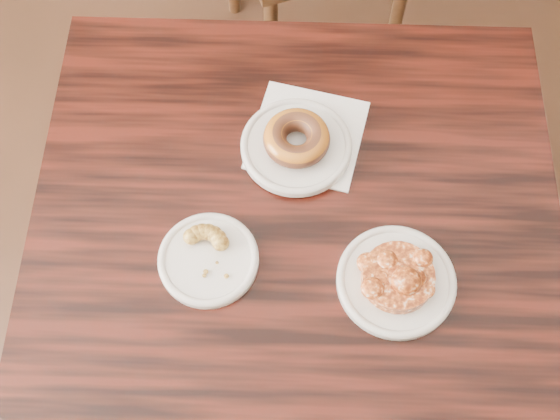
{
  "coord_description": "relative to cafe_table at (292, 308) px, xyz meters",
  "views": [
    {
      "loc": [
        -0.35,
        -0.31,
        1.72
      ],
      "look_at": [
        -0.3,
        0.13,
        0.8
      ],
      "focal_mm": 45.0,
      "sensor_mm": 36.0,
      "label": 1
    }
  ],
  "objects": [
    {
      "name": "cafe_table",
      "position": [
        0.0,
        0.0,
        0.0
      ],
      "size": [
        0.93,
        0.93,
        0.75
      ],
      "primitive_type": "cube",
      "rotation": [
        0.0,
        0.0,
        -0.15
      ],
      "color": "black",
      "rests_on": "floor"
    },
    {
      "name": "floor",
      "position": [
        0.27,
        -0.12,
        -0.38
      ],
      "size": [
        5.0,
        5.0,
        0.0
      ],
      "primitive_type": "plane",
      "color": "black",
      "rests_on": "ground"
    },
    {
      "name": "plate_fritter",
      "position": [
        0.13,
        -0.1,
        0.38
      ],
      "size": [
        0.18,
        0.18,
        0.01
      ],
      "primitive_type": "cylinder",
      "color": "silver",
      "rests_on": "cafe_table"
    },
    {
      "name": "napkin",
      "position": [
        0.04,
        0.17,
        0.38
      ],
      "size": [
        0.23,
        0.23,
        0.0
      ],
      "primitive_type": "cube",
      "rotation": [
        0.0,
        0.0,
        -0.38
      ],
      "color": "white",
      "rests_on": "cafe_table"
    },
    {
      "name": "glazed_donut",
      "position": [
        0.02,
        0.14,
        0.41
      ],
      "size": [
        0.11,
        0.11,
        0.04
      ],
      "primitive_type": "torus",
      "color": "#934815",
      "rests_on": "plate_donut"
    },
    {
      "name": "apple_fritter",
      "position": [
        0.13,
        -0.1,
        0.4
      ],
      "size": [
        0.14,
        0.14,
        0.03
      ],
      "primitive_type": null,
      "color": "#461707",
      "rests_on": "plate_fritter"
    },
    {
      "name": "plate_cruller",
      "position": [
        -0.14,
        -0.03,
        0.38
      ],
      "size": [
        0.15,
        0.15,
        0.01
      ],
      "primitive_type": "cylinder",
      "color": "white",
      "rests_on": "cafe_table"
    },
    {
      "name": "cruller_fragment",
      "position": [
        -0.14,
        -0.03,
        0.4
      ],
      "size": [
        0.09,
        0.09,
        0.02
      ],
      "primitive_type": null,
      "color": "#5D3B12",
      "rests_on": "plate_cruller"
    },
    {
      "name": "plate_donut",
      "position": [
        0.02,
        0.14,
        0.39
      ],
      "size": [
        0.18,
        0.18,
        0.01
      ],
      "primitive_type": "cylinder",
      "color": "silver",
      "rests_on": "napkin"
    }
  ]
}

